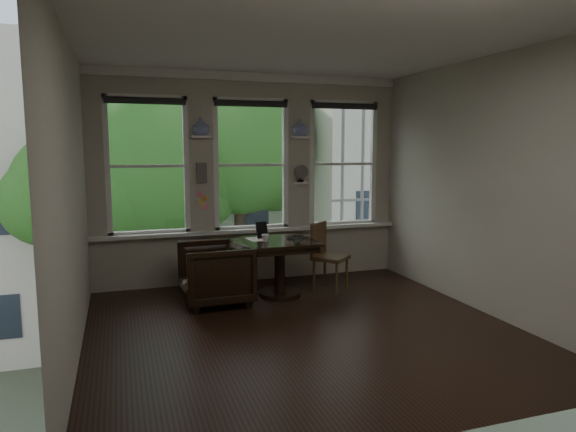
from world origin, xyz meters
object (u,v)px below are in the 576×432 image
object	(u,v)px
table	(280,268)
laptop	(299,238)
mug	(266,238)
side_chair_right	(331,257)
armchair_left	(215,273)

from	to	relation	value
table	laptop	size ratio (longest dim) A/B	2.98
table	mug	bearing A→B (deg)	-164.51
table	side_chair_right	xyz separation A→B (m)	(0.75, 0.06, 0.09)
mug	armchair_left	bearing A→B (deg)	-178.45
laptop	mug	distance (m)	0.48
table	side_chair_right	distance (m)	0.76
armchair_left	laptop	size ratio (longest dim) A/B	2.83
side_chair_right	laptop	world-z (taller)	side_chair_right
armchair_left	laptop	distance (m)	1.20
armchair_left	laptop	bearing A→B (deg)	92.26
table	mug	xyz separation A→B (m)	(-0.21, -0.06, 0.42)
table	mug	world-z (taller)	mug
side_chair_right	table	bearing A→B (deg)	142.75
table	side_chair_right	size ratio (longest dim) A/B	0.98
armchair_left	laptop	xyz separation A→B (m)	(1.13, 0.08, 0.37)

